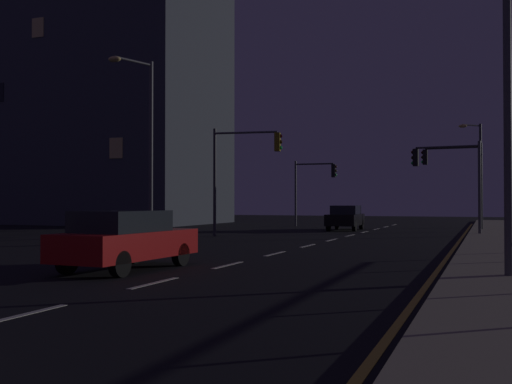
{
  "coord_description": "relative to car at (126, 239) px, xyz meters",
  "views": [
    {
      "loc": [
        6.9,
        -2.5,
        1.8
      ],
      "look_at": [
        -1.67,
        19.5,
        2.19
      ],
      "focal_mm": 41.91,
      "sensor_mm": 36.0,
      "label": 1
    }
  ],
  "objects": [
    {
      "name": "traffic_light_near_left",
      "position": [
        6.93,
        20.13,
        2.75
      ],
      "size": [
        3.61,
        0.42,
        4.87
      ],
      "color": "#4C4C51",
      "rests_on": "sidewalk_right"
    },
    {
      "name": "traffic_light_mid_right",
      "position": [
        -2.99,
        28.9,
        2.56
      ],
      "size": [
        3.17,
        0.42,
        4.84
      ],
      "color": "#4C4C51",
      "rests_on": "ground"
    },
    {
      "name": "car_oncoming",
      "position": [
        0.45,
        24.08,
        0.0
      ],
      "size": [
        2.03,
        4.48,
        1.57
      ],
      "color": "black",
      "rests_on": "ground"
    },
    {
      "name": "street_lamp_median",
      "position": [
        8.24,
        30.9,
        3.62
      ],
      "size": [
        1.49,
        1.49,
        7.14
      ],
      "color": "#38383D",
      "rests_on": "sidewalk_right"
    },
    {
      "name": "traffic_light_far_left",
      "position": [
        7.01,
        25.34,
        3.01
      ],
      "size": [
        3.63,
        0.34,
        5.25
      ],
      "color": "#2D3033",
      "rests_on": "sidewalk_right"
    },
    {
      "name": "sidewalk_right",
      "position": [
        9.34,
        6.53,
        -0.75
      ],
      "size": [
        2.77,
        77.0,
        0.14
      ],
      "primitive_type": "cube",
      "color": "gray",
      "rests_on": "ground"
    },
    {
      "name": "street_lamp_across_street",
      "position": [
        -4.75,
        8.55,
        3.9
      ],
      "size": [
        0.97,
        2.12,
        7.88
      ],
      "color": "#4C4C51",
      "rests_on": "ground"
    },
    {
      "name": "ground_plane",
      "position": [
        2.04,
        6.53,
        -0.82
      ],
      "size": [
        112.0,
        112.0,
        0.0
      ],
      "primitive_type": "plane",
      "color": "black",
      "rests_on": "ground"
    },
    {
      "name": "lane_markings_center",
      "position": [
        2.04,
        10.03,
        -0.82
      ],
      "size": [
        0.14,
        50.0,
        0.01
      ],
      "color": "silver",
      "rests_on": "ground"
    },
    {
      "name": "car",
      "position": [
        0.0,
        0.0,
        0.0
      ],
      "size": [
        1.99,
        4.47,
        1.57
      ],
      "color": "#B71414",
      "rests_on": "ground"
    },
    {
      "name": "traffic_light_near_right",
      "position": [
        -2.9,
        15.05,
        3.13
      ],
      "size": [
        3.64,
        0.77,
        5.64
      ],
      "color": "#38383D",
      "rests_on": "ground"
    },
    {
      "name": "building_distant",
      "position": [
        -23.02,
        29.18,
        13.13
      ],
      "size": [
        21.81,
        12.28,
        27.9
      ],
      "color": "#3D424C",
      "rests_on": "ground"
    },
    {
      "name": "lane_edge_line",
      "position": [
        7.7,
        11.53,
        -0.82
      ],
      "size": [
        0.14,
        53.0,
        0.01
      ],
      "color": "gold",
      "rests_on": "ground"
    }
  ]
}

